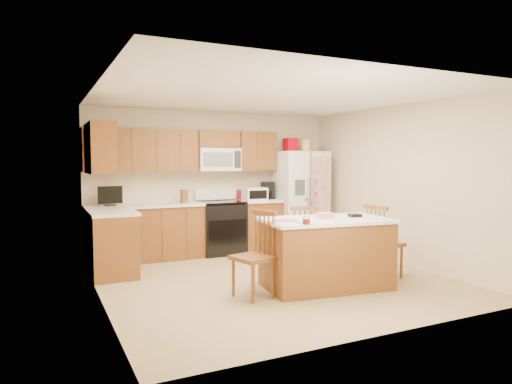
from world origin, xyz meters
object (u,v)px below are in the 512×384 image
stove (221,226)px  windsor_chair_right (383,243)px  island (326,253)px  windsor_chair_back (301,242)px  windsor_chair_left (255,257)px  refrigerator (299,198)px

stove → windsor_chair_right: stove is taller
island → windsor_chair_back: windsor_chair_back is taller
stove → windsor_chair_left: stove is taller
stove → windsor_chair_right: bearing=-60.3°
stove → island: stove is taller
stove → island: 2.63m
windsor_chair_right → refrigerator: bearing=87.0°
stove → windsor_chair_back: stove is taller
refrigerator → island: (-1.13, -2.53, -0.47)m
windsor_chair_left → windsor_chair_right: windsor_chair_left is taller
refrigerator → windsor_chair_left: bearing=-130.4°
island → windsor_chair_right: windsor_chair_right is taller
island → windsor_chair_left: windsor_chair_left is taller
windsor_chair_back → windsor_chair_right: 1.14m
stove → windsor_chair_back: (0.48, -1.92, -0.00)m
windsor_chair_left → windsor_chair_back: bearing=32.0°
island → stove: bearing=99.6°
windsor_chair_back → stove: bearing=103.9°
windsor_chair_left → stove: bearing=77.6°
windsor_chair_right → stove: bearing=119.7°
island → windsor_chair_left: size_ratio=1.68×
refrigerator → windsor_chair_back: 2.20m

